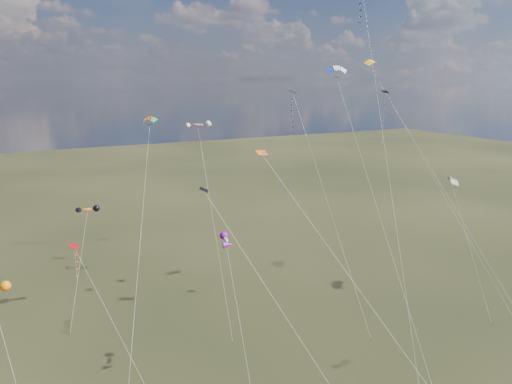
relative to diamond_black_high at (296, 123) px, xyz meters
name	(u,v)px	position (x,y,z in m)	size (l,w,h in m)	color
diamond_black_high	(296,123)	(0.00, 0.00, 0.00)	(3.25, 16.69, 30.03)	black
diamond_navy_tall	(365,32)	(3.74, -8.95, 11.35)	(9.87, 24.93, 42.92)	#0E1E4D
diamond_black_mid	(262,279)	(-16.84, -22.85, -10.28)	(10.88, 14.71, 22.50)	black
diamond_red_low	(79,268)	(-29.80, -6.08, -13.32)	(5.99, 7.15, 14.76)	#9E0D0D
diamond_navy_right	(391,129)	(9.12, -8.72, -0.36)	(8.40, 21.74, 30.04)	#121150
diamond_orange_center	(338,259)	(-11.83, -26.48, -8.10)	(13.13, 18.26, 25.72)	orange
parafoil_yellow	(373,63)	(11.21, -1.93, 8.08)	(10.00, 22.43, 34.47)	gold
parafoil_blue_white	(337,70)	(1.27, -7.26, 7.03)	(2.71, 20.65, 33.41)	blue
parafoil_striped	(454,179)	(20.86, -9.34, -8.02)	(3.30, 11.61, 18.31)	#D9CB05
parafoil_tricolor	(149,121)	(-19.56, 2.67, 0.87)	(9.42, 20.42, 27.21)	yellow
novelty_orange_black	(87,210)	(-27.14, 9.11, -11.32)	(5.45, 7.24, 14.83)	orange
novelty_white_purple	(226,240)	(-16.03, -13.15, -10.18)	(2.24, 12.41, 15.91)	silver
novelty_redwhite_stripe	(198,126)	(-10.00, 12.12, -0.96)	(5.21, 21.63, 25.25)	#BF0F05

